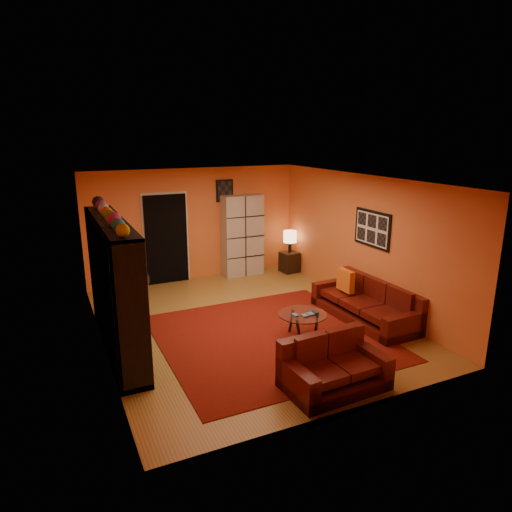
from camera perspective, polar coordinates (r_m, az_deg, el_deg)
name	(u,v)px	position (r m, az deg, el deg)	size (l,w,h in m)	color
floor	(247,323)	(8.43, -1.07, -8.39)	(6.00, 6.00, 0.00)	olive
ceiling	(247,180)	(7.77, -1.17, 9.48)	(6.00, 6.00, 0.00)	white
wall_back	(195,224)	(10.74, -7.65, 3.94)	(6.00, 6.00, 0.00)	orange
wall_front	(350,314)	(5.53, 11.71, -7.16)	(6.00, 6.00, 0.00)	orange
wall_left	(98,273)	(7.39, -19.14, -1.97)	(6.00, 6.00, 0.00)	orange
wall_right	(362,241)	(9.27, 13.15, 1.87)	(6.00, 6.00, 0.00)	orange
rug	(270,337)	(7.89, 1.70, -10.07)	(3.60, 3.60, 0.01)	#580F0A
doorway	(166,239)	(10.58, -11.15, 2.06)	(0.95, 0.10, 2.04)	black
wall_art_right	(372,229)	(8.97, 14.34, 3.31)	(0.03, 1.00, 0.70)	black
wall_art_back	(225,191)	(10.85, -3.95, 8.16)	(0.42, 0.03, 0.52)	black
entertainment_unit	(115,286)	(7.49, -17.26, -3.60)	(0.45, 3.00, 2.10)	black
tv	(118,289)	(7.52, -16.87, -3.95)	(0.12, 0.95, 0.54)	black
sofa	(368,304)	(8.79, 13.87, -5.85)	(0.97, 2.23, 0.85)	#440C09
loveseat	(331,366)	(6.48, 9.40, -13.46)	(1.41, 0.89, 0.85)	#440C09
throw_pillow	(346,280)	(8.92, 11.14, -3.01)	(0.12, 0.42, 0.42)	orange
coffee_table	(302,316)	(7.80, 5.82, -7.52)	(0.82, 0.82, 0.41)	silver
storage_cabinet	(242,235)	(11.00, -1.75, 2.59)	(0.97, 0.43, 1.95)	#B9B4AB
bowl_chair	(134,280)	(10.17, -14.96, -2.96)	(0.67, 0.67, 0.55)	black
side_table	(289,262)	(11.39, 4.21, -0.76)	(0.40, 0.40, 0.50)	black
table_lamp	(290,237)	(11.23, 4.27, 2.37)	(0.33, 0.33, 0.54)	black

